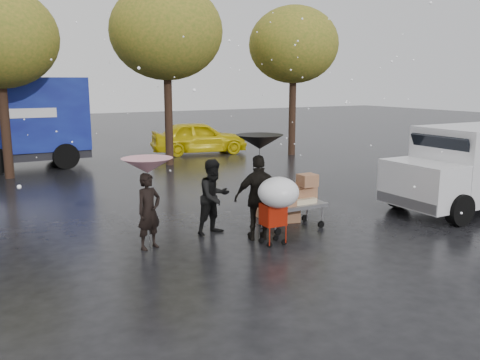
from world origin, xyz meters
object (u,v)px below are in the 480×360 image
person_pink (149,211)px  vendor_cart (296,197)px  person_black (259,198)px  white_van (478,165)px  shopping_cart (278,196)px  yellow_taxi (199,137)px

person_pink → vendor_cart: bearing=-23.7°
person_black → white_van: bearing=-165.9°
shopping_cart → yellow_taxi: 13.95m
vendor_cart → white_van: 5.40m
vendor_cart → yellow_taxi: 12.72m
shopping_cart → white_van: bearing=1.6°
yellow_taxi → white_van: bearing=-159.1°
person_pink → yellow_taxi: size_ratio=0.35×
person_black → person_pink: bearing=4.2°
vendor_cart → person_pink: bearing=176.9°
white_van → yellow_taxi: bearing=99.6°
person_pink → shopping_cart: 2.63m
vendor_cart → yellow_taxi: yellow_taxi is taller
vendor_cart → shopping_cart: size_ratio=1.04×
person_black → white_van: (6.53, -0.41, 0.24)m
person_black → white_van: 6.54m
shopping_cart → white_van: size_ratio=0.30×
white_van → shopping_cart: bearing=-178.4°
vendor_cart → white_van: bearing=-8.2°
person_pink → vendor_cart: person_pink is taller
person_black → white_van: size_ratio=0.37×
person_pink → person_black: bearing=-34.1°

